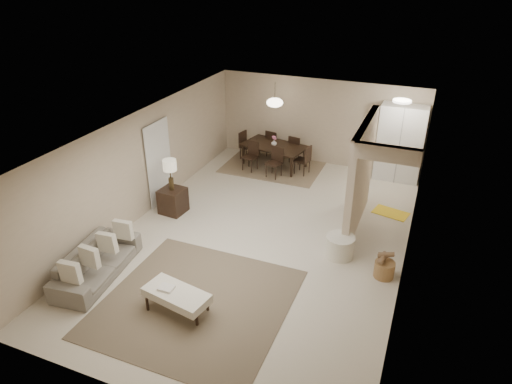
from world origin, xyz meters
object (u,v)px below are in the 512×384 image
at_px(side_table, 173,201).
at_px(ottoman_bench, 177,295).
at_px(round_pouf, 340,247).
at_px(dining_table, 274,156).
at_px(sofa, 97,262).
at_px(pantry_cabinet, 400,143).
at_px(wicker_basket, 384,269).

bearing_deg(side_table, ottoman_bench, -57.71).
distance_m(round_pouf, dining_table, 4.74).
height_order(round_pouf, dining_table, dining_table).
bearing_deg(round_pouf, sofa, -150.39).
distance_m(pantry_cabinet, sofa, 8.22).
relative_size(round_pouf, wicker_basket, 1.52).
bearing_deg(pantry_cabinet, wicker_basket, -85.83).
height_order(ottoman_bench, wicker_basket, ottoman_bench).
bearing_deg(ottoman_bench, dining_table, 105.41).
bearing_deg(sofa, wicker_basket, -75.26).
xyz_separation_m(pantry_cabinet, side_table, (-4.75, -3.94, -0.75)).
distance_m(sofa, wicker_basket, 5.52).
height_order(pantry_cabinet, dining_table, pantry_cabinet).
bearing_deg(sofa, ottoman_bench, -105.58).
xyz_separation_m(ottoman_bench, round_pouf, (2.25, 2.68, -0.11)).
bearing_deg(pantry_cabinet, sofa, -125.90).
height_order(pantry_cabinet, sofa, pantry_cabinet).
distance_m(sofa, dining_table, 6.33).
xyz_separation_m(side_table, dining_table, (1.30, 3.49, 0.02)).
bearing_deg(side_table, round_pouf, -4.33).
relative_size(pantry_cabinet, ottoman_bench, 1.69).
xyz_separation_m(pantry_cabinet, ottoman_bench, (-2.86, -6.93, -0.72)).
relative_size(sofa, ottoman_bench, 1.65).
relative_size(ottoman_bench, round_pouf, 2.11).
bearing_deg(wicker_basket, sofa, -158.47).
distance_m(ottoman_bench, wicker_basket, 3.95).
distance_m(pantry_cabinet, side_table, 6.21).
relative_size(pantry_cabinet, sofa, 1.02).
relative_size(sofa, round_pouf, 3.48).
distance_m(ottoman_bench, dining_table, 6.51).
bearing_deg(wicker_basket, round_pouf, 159.49).
bearing_deg(wicker_basket, dining_table, 132.31).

